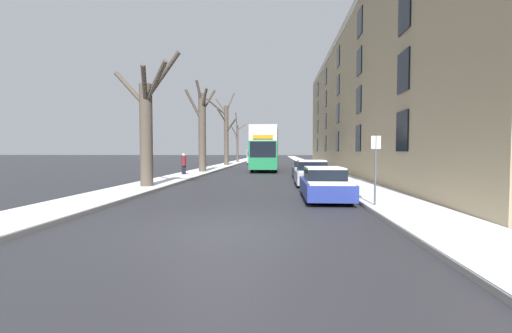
% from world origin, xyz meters
% --- Properties ---
extents(ground_plane, '(320.00, 320.00, 0.00)m').
position_xyz_m(ground_plane, '(0.00, 0.00, 0.00)').
color(ground_plane, '#28282D').
extents(sidewalk_left, '(2.53, 130.00, 0.16)m').
position_xyz_m(sidewalk_left, '(-5.78, 53.00, 0.08)').
color(sidewalk_left, gray).
rests_on(sidewalk_left, ground).
extents(sidewalk_right, '(2.53, 130.00, 0.16)m').
position_xyz_m(sidewalk_right, '(5.78, 53.00, 0.08)').
color(sidewalk_right, gray).
rests_on(sidewalk_right, ground).
extents(terrace_facade_right, '(9.10, 48.35, 13.14)m').
position_xyz_m(terrace_facade_right, '(11.53, 24.16, 6.57)').
color(terrace_facade_right, tan).
rests_on(terrace_facade_right, ground).
extents(bare_tree_left_0, '(4.11, 2.47, 6.98)m').
position_xyz_m(bare_tree_left_0, '(-5.40, 8.98, 3.29)').
color(bare_tree_left_0, '#4C4238').
rests_on(bare_tree_left_0, ground).
extents(bare_tree_left_1, '(2.65, 1.77, 8.23)m').
position_xyz_m(bare_tree_left_1, '(-5.40, 21.90, 4.00)').
color(bare_tree_left_1, '#4C4238').
rests_on(bare_tree_left_1, ground).
extents(bare_tree_left_2, '(3.91, 4.08, 9.83)m').
position_xyz_m(bare_tree_left_2, '(-5.53, 36.45, 4.61)').
color(bare_tree_left_2, '#4C4238').
rests_on(bare_tree_left_2, ground).
extents(bare_tree_left_3, '(2.28, 3.44, 8.45)m').
position_xyz_m(bare_tree_left_3, '(-5.63, 49.73, 3.59)').
color(bare_tree_left_3, '#4C4238').
rests_on(bare_tree_left_3, ground).
extents(double_decker_bus, '(2.60, 10.96, 4.38)m').
position_xyz_m(double_decker_bus, '(0.09, 27.13, 2.48)').
color(double_decker_bus, '#1E7A47').
rests_on(double_decker_bus, ground).
extents(parked_car_0, '(1.80, 4.59, 1.33)m').
position_xyz_m(parked_car_0, '(3.43, 5.87, 0.62)').
color(parked_car_0, navy).
rests_on(parked_car_0, ground).
extents(parked_car_1, '(1.86, 4.01, 1.48)m').
position_xyz_m(parked_car_1, '(3.43, 11.55, 0.68)').
color(parked_car_1, '#9EA3AD').
rests_on(parked_car_1, ground).
extents(parked_car_2, '(1.72, 4.03, 1.33)m').
position_xyz_m(parked_car_2, '(3.43, 17.04, 0.62)').
color(parked_car_2, '#474C56').
rests_on(parked_car_2, ground).
extents(oncoming_van, '(2.02, 5.21, 2.15)m').
position_xyz_m(oncoming_van, '(-2.24, 44.29, 1.17)').
color(oncoming_van, '#9EA3AD').
rests_on(oncoming_van, ground).
extents(pedestrian_left_sidewalk, '(0.40, 0.40, 1.82)m').
position_xyz_m(pedestrian_left_sidewalk, '(-6.04, 18.13, 1.00)').
color(pedestrian_left_sidewalk, black).
rests_on(pedestrian_left_sidewalk, ground).
extents(street_sign_post, '(0.32, 0.07, 2.55)m').
position_xyz_m(street_sign_post, '(4.81, 3.35, 1.47)').
color(street_sign_post, '#4C4F54').
rests_on(street_sign_post, ground).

